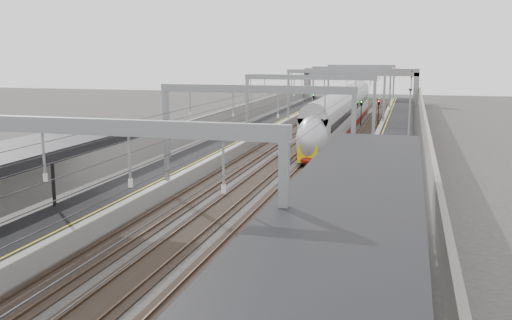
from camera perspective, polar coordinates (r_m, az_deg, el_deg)
The scene contains 13 objects.
platform_left at distance 61.67m, azimuth -1.61°, elevation 2.08°, with size 4.00×120.00×1.00m, color black.
platform_right at distance 59.11m, azimuth 13.41°, elevation 1.43°, with size 4.00×120.00×1.00m, color black.
tracks at distance 59.94m, azimuth 5.73°, elevation 1.35°, with size 11.40×140.00×0.20m.
overhead_line at distance 65.81m, azimuth 6.80°, elevation 7.48°, with size 13.00×140.00×6.60m.
canopy_right at distance 17.05m, azimuth 9.19°, elevation -4.70°, with size 4.40×30.00×4.24m.
overbridge at distance 113.88m, azimuth 10.43°, elevation 8.20°, with size 22.00×2.20×6.90m.
wall_left at distance 62.51m, azimuth -4.43°, elevation 3.18°, with size 0.30×120.00×3.20m, color gray.
wall_right at distance 58.95m, azimuth 16.57°, elevation 2.33°, with size 0.30×120.00×3.20m, color gray.
train at distance 70.48m, azimuth 8.49°, elevation 4.34°, with size 2.73×49.70×4.31m.
bench at distance 21.34m, azimuth 10.56°, elevation -11.54°, with size 0.56×1.86×0.95m.
signal_green at distance 90.86m, azimuth 5.77°, elevation 5.95°, with size 0.32×0.32×3.48m.
signal_red_near at distance 78.88m, azimuth 10.48°, elevation 5.15°, with size 0.32×0.32×3.48m.
signal_red_far at distance 80.38m, azimuth 12.15°, elevation 5.18°, with size 0.32×0.32×3.48m.
Camera 1 is at (9.66, -13.39, 9.51)m, focal length 40.00 mm.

